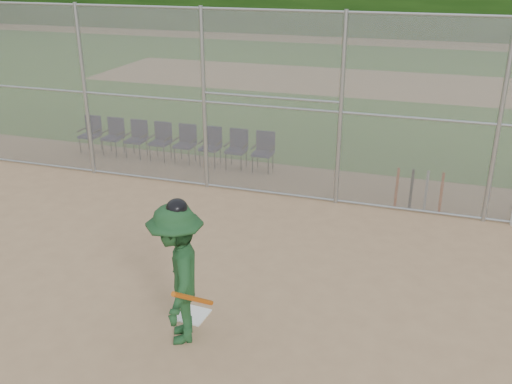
% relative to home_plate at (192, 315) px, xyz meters
% --- Properties ---
extents(ground, '(100.00, 100.00, 0.00)m').
position_rel_home_plate_xyz_m(ground, '(0.25, -0.18, -0.01)').
color(ground, tan).
rests_on(ground, ground).
extents(grass_strip, '(100.00, 100.00, 0.00)m').
position_rel_home_plate_xyz_m(grass_strip, '(0.25, 17.82, -0.00)').
color(grass_strip, '#2E601C').
rests_on(grass_strip, ground).
extents(dirt_patch_far, '(24.00, 24.00, 0.00)m').
position_rel_home_plate_xyz_m(dirt_patch_far, '(0.25, 17.82, -0.00)').
color(dirt_patch_far, tan).
rests_on(dirt_patch_far, ground).
extents(backstop_fence, '(16.09, 0.09, 4.00)m').
position_rel_home_plate_xyz_m(backstop_fence, '(0.25, 4.82, 2.06)').
color(backstop_fence, gray).
rests_on(backstop_fence, ground).
extents(home_plate, '(0.47, 0.47, 0.02)m').
position_rel_home_plate_xyz_m(home_plate, '(0.00, 0.00, 0.00)').
color(home_plate, white).
rests_on(home_plate, ground).
extents(batter_at_plate, '(1.19, 1.50, 2.09)m').
position_rel_home_plate_xyz_m(batter_at_plate, '(0.07, -0.52, 1.00)').
color(batter_at_plate, '#1C4723').
rests_on(batter_at_plate, ground).
extents(spare_bats, '(0.96, 0.28, 0.85)m').
position_rel_home_plate_xyz_m(spare_bats, '(2.94, 5.03, 0.41)').
color(spare_bats, '#D84C14').
rests_on(spare_bats, ground).
extents(chair_0, '(0.54, 0.52, 0.96)m').
position_rel_home_plate_xyz_m(chair_0, '(-5.74, 6.23, 0.47)').
color(chair_0, '#0E1136').
rests_on(chair_0, ground).
extents(chair_1, '(0.54, 0.52, 0.96)m').
position_rel_home_plate_xyz_m(chair_1, '(-5.04, 6.23, 0.47)').
color(chair_1, '#0E1136').
rests_on(chair_1, ground).
extents(chair_2, '(0.54, 0.52, 0.96)m').
position_rel_home_plate_xyz_m(chair_2, '(-4.34, 6.23, 0.47)').
color(chair_2, '#0E1136').
rests_on(chair_2, ground).
extents(chair_3, '(0.54, 0.52, 0.96)m').
position_rel_home_plate_xyz_m(chair_3, '(-3.64, 6.23, 0.47)').
color(chair_3, '#0E1136').
rests_on(chair_3, ground).
extents(chair_4, '(0.54, 0.52, 0.96)m').
position_rel_home_plate_xyz_m(chair_4, '(-2.94, 6.23, 0.47)').
color(chair_4, '#0E1136').
rests_on(chair_4, ground).
extents(chair_5, '(0.54, 0.52, 0.96)m').
position_rel_home_plate_xyz_m(chair_5, '(-2.24, 6.23, 0.47)').
color(chair_5, '#0E1136').
rests_on(chair_5, ground).
extents(chair_6, '(0.54, 0.52, 0.96)m').
position_rel_home_plate_xyz_m(chair_6, '(-1.54, 6.23, 0.47)').
color(chair_6, '#0E1136').
rests_on(chair_6, ground).
extents(chair_7, '(0.54, 0.52, 0.96)m').
position_rel_home_plate_xyz_m(chair_7, '(-0.84, 6.23, 0.47)').
color(chair_7, '#0E1136').
rests_on(chair_7, ground).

